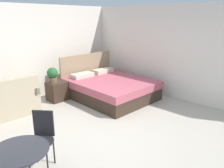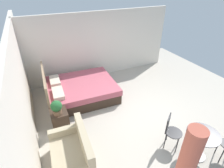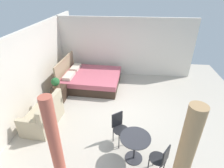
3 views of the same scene
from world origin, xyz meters
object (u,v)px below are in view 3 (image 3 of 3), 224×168
couch (44,116)px  cafe_chair_near_window (119,126)px  bed (90,79)px  cafe_chair_near_couch (161,158)px  balcony_table (135,144)px  nightstand (59,93)px  potted_plant (56,83)px

couch → cafe_chair_near_window: (-0.42, -2.28, 0.22)m
bed → cafe_chair_near_couch: 4.54m
bed → cafe_chair_near_window: bed is taller
couch → balcony_table: (-0.96, -2.69, 0.18)m
nightstand → balcony_table: 3.59m
couch → cafe_chair_near_window: bearing=-100.4°
couch → potted_plant: (1.27, 0.06, 0.44)m
nightstand → cafe_chair_near_couch: 4.26m
balcony_table → cafe_chair_near_couch: size_ratio=0.81×
potted_plant → balcony_table: bearing=-129.0°
bed → balcony_table: size_ratio=3.29×
nightstand → potted_plant: (-0.10, 0.03, 0.49)m
potted_plant → cafe_chair_near_window: (-1.69, -2.34, -0.22)m
nightstand → cafe_chair_near_couch: cafe_chair_near_couch is taller
potted_plant → cafe_chair_near_window: potted_plant is taller
bed → couch: 2.68m
couch → cafe_chair_near_couch: size_ratio=1.54×
bed → nightstand: size_ratio=4.45×
bed → balcony_table: bed is taller
nightstand → potted_plant: size_ratio=1.27×
bed → nightstand: (-1.16, 0.91, -0.03)m
nightstand → bed: bearing=-38.0°
couch → cafe_chair_near_window: 2.33m
nightstand → cafe_chair_near_window: size_ratio=0.59×
nightstand → cafe_chair_near_window: 2.94m
bed → couch: size_ratio=1.74×
couch → nightstand: bearing=1.4°
bed → balcony_table: 3.94m
potted_plant → bed: bearing=-36.5°
balcony_table → cafe_chair_near_window: (0.53, 0.41, 0.04)m
cafe_chair_near_couch → bed: bearing=31.6°
couch → nightstand: 1.37m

